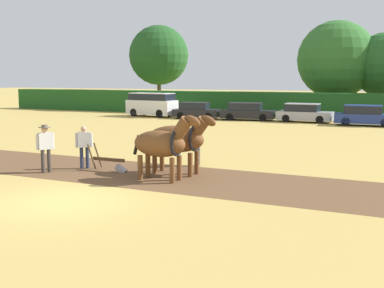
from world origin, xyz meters
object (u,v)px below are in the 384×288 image
parked_car_left (196,111)px  tree_far_left (159,55)px  draft_horse_lead_left (162,143)px  plow (111,163)px  parked_car_center (304,113)px  farmer_beside_team (197,140)px  draft_horse_lead_right (178,139)px  farmer_onlooker_left (45,144)px  tree_left (336,60)px  farmer_at_plow (84,144)px  parked_car_center_left (247,112)px  parked_car_center_right (365,116)px  parked_van (152,104)px

parked_car_left → tree_far_left: bearing=122.4°
draft_horse_lead_left → plow: bearing=166.6°
plow → parked_car_left: 24.19m
tree_far_left → parked_car_center: bearing=-27.8°
plow → parked_car_center: parked_car_center is taller
plow → farmer_beside_team: (2.51, 2.46, 0.71)m
draft_horse_lead_right → farmer_onlooker_left: (-4.66, -1.82, -0.24)m
draft_horse_lead_left → farmer_beside_team: 3.11m
draft_horse_lead_left → parked_car_left: (-9.36, 23.86, -0.62)m
tree_left → parked_car_center: (-1.04, -9.38, -4.53)m
farmer_at_plow → parked_car_center_left: 23.53m
farmer_beside_team → parked_car_center_right: 20.76m
parked_car_left → parked_car_center: 9.34m
tree_far_left → farmer_beside_team: bearing=-59.2°
plow → parked_car_center_right: size_ratio=0.37×
tree_far_left → parked_car_center_right: size_ratio=2.11×
draft_horse_lead_right → farmer_beside_team: 1.89m
parked_car_center_right → farmer_beside_team: bearing=-104.6°
tree_far_left → parked_car_center_right: bearing=-24.9°
farmer_at_plow → farmer_beside_team: size_ratio=0.96×
farmer_at_plow → farmer_beside_team: farmer_beside_team is taller
farmer_beside_team → parked_car_center_right: size_ratio=0.40×
tree_left → farmer_onlooker_left: tree_left is taller
parked_car_left → parked_car_center_left: 4.59m
tree_left → farmer_onlooker_left: bearing=-99.4°
tree_far_left → parked_car_left: size_ratio=2.22×
tree_left → plow: bearing=-96.2°
parked_car_center_right → parked_car_center_left: bearing=173.2°
parked_car_left → parked_car_center_right: 14.06m
farmer_at_plow → parked_car_center: size_ratio=0.38×
parked_car_center_left → farmer_at_plow: bearing=-95.8°
farmer_beside_team → parked_car_center: (0.02, 21.22, -0.32)m
tree_left → parked_car_center: tree_left is taller
tree_far_left → draft_horse_lead_right: (18.50, -32.84, -4.73)m
farmer_onlooker_left → parked_car_center_left: size_ratio=0.39×
tree_far_left → parked_car_left: tree_far_left is taller
parked_car_left → draft_horse_lead_left: bearing=-78.1°
tree_far_left → farmer_at_plow: tree_far_left is taller
tree_left → parked_car_left: (-10.37, -9.85, -4.56)m
farmer_onlooker_left → parked_car_center: farmer_onlooker_left is taller
draft_horse_lead_left → parked_car_center_right: (4.69, 23.30, -0.57)m
draft_horse_lead_right → plow: draft_horse_lead_right is taller
tree_far_left → parked_van: 11.96m
draft_horse_lead_right → parked_car_center_left: (-4.79, 22.98, -0.62)m
farmer_beside_team → farmer_onlooker_left: size_ratio=0.97×
parked_car_left → parked_car_center_left: size_ratio=0.90×
plow → farmer_at_plow: 1.46m
parked_van → parked_car_center_left: size_ratio=1.02×
parked_car_center_left → parked_car_center_right: bearing=-13.5°
tree_far_left → tree_left: bearing=-1.1°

